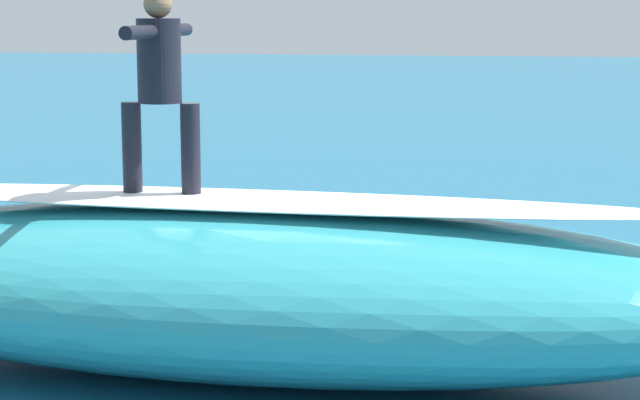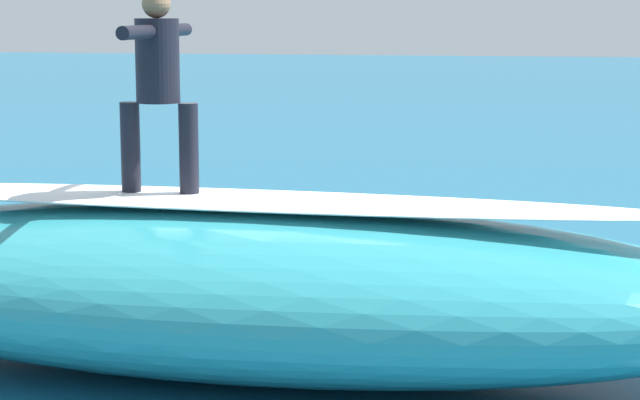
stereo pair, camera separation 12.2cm
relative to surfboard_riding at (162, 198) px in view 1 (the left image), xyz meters
name	(u,v)px [view 1 (the left image)]	position (x,y,z in m)	size (l,w,h in m)	color
ground_plane	(294,308)	(-0.67, -1.86, -1.35)	(120.00, 120.00, 0.00)	#196084
wave_crest	(244,288)	(-0.66, 0.02, -0.69)	(8.12, 2.76, 1.32)	teal
wave_foam_lip	(243,200)	(-0.66, 0.02, 0.01)	(6.90, 0.96, 0.08)	white
surfboard_riding	(162,198)	(0.00, 0.00, 0.00)	(2.29, 0.53, 0.07)	#EAE5C6
surfer_riding	(159,76)	(0.00, 0.00, 0.96)	(0.63, 1.51, 1.59)	black
surfboard_paddling	(442,284)	(-2.00, -2.94, -1.31)	(2.43, 0.51, 0.08)	yellow
surfer_paddling	(429,268)	(-1.88, -2.90, -1.14)	(1.70, 0.74, 0.31)	black
foam_patch_near	(124,265)	(1.47, -3.09, -1.28)	(0.93, 0.73, 0.14)	white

